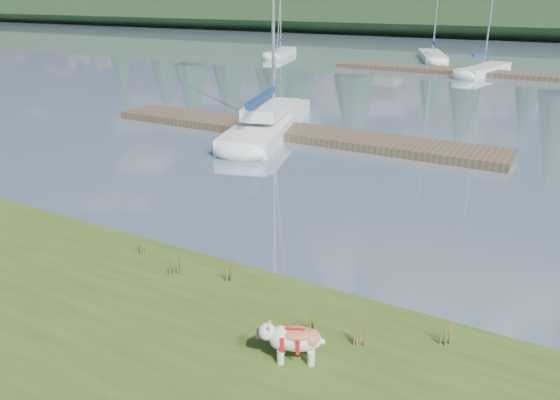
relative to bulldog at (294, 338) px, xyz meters
The scene contains 16 objects.
ground 33.66m from the bulldog, 94.72° to the left, with size 200.00×200.00×0.00m, color slate.
ridge 76.61m from the bulldog, 92.07° to the left, with size 200.00×20.00×5.00m, color #1C3318.
bulldog is the anchor object (origin of this frame).
sailboat_main 15.67m from the bulldog, 121.21° to the left, with size 4.34×9.33×13.19m.
dock_near 14.26m from the bulldog, 118.36° to the left, with size 16.00×2.00×0.30m, color #4C3D2C.
dock_far 33.55m from the bulldog, 91.31° to the left, with size 26.00×2.20×0.30m, color #4C3D2C.
sailboat_bg_0 43.24m from the bulldog, 119.48° to the left, with size 3.11×7.08×10.21m.
sailboat_bg_1 42.68m from the bulldog, 102.41° to the left, with size 4.54×8.51×12.58m.
sailboat_bg_2 34.85m from the bulldog, 95.71° to the left, with size 2.82×7.51×11.13m.
weed_0 3.22m from the bulldog, 160.54° to the left, with size 0.17×0.14×0.61m.
weed_1 2.53m from the bulldog, 145.51° to the left, with size 0.17×0.14×0.56m.
weed_2 1.02m from the bulldog, 48.58° to the left, with size 0.17×0.14×0.64m.
weed_3 4.39m from the bulldog, 160.44° to the left, with size 0.17×0.14×0.46m.
weed_4 0.77m from the bulldog, 91.08° to the left, with size 0.17×0.14×0.44m.
weed_5 2.24m from the bulldog, 40.25° to the left, with size 0.17×0.14×0.52m.
mud_lip 3.44m from the bulldog, 144.98° to the left, with size 60.00×0.50×0.14m, color #33281C.
Camera 1 is at (5.72, -9.16, 5.13)m, focal length 35.00 mm.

